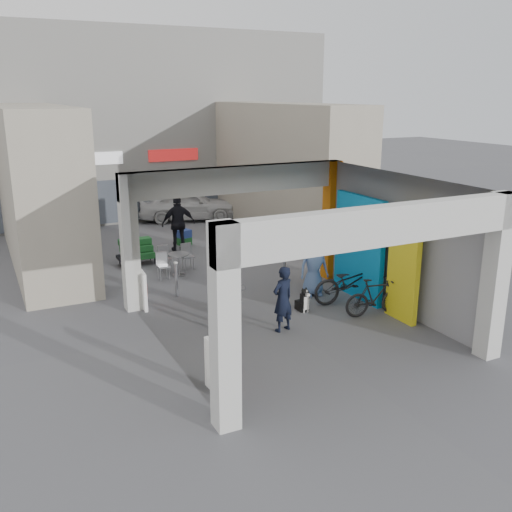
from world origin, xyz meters
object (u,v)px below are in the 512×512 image
man_elderly (314,266)px  bicycle_rear (375,297)px  border_collie (304,302)px  bicycle_front (350,282)px  cafe_set (173,264)px  white_van (187,204)px  man_with_dog (283,299)px  produce_stand (137,254)px  man_crates (178,223)px  man_back_turned (234,295)px

man_elderly → bicycle_rear: (0.57, -1.98, -0.33)m
border_collie → bicycle_front: (1.45, 0.03, 0.29)m
cafe_set → bicycle_front: bicycle_front is taller
white_van → man_with_dog: bearing=-172.2°
produce_stand → bicycle_front: bicycle_front is taller
cafe_set → man_elderly: man_elderly is taller
man_with_dog → bicycle_rear: bearing=160.8°
bicycle_rear → man_crates: bearing=26.1°
produce_stand → bicycle_front: (4.16, -5.95, 0.23)m
border_collie → man_elderly: bearing=45.5°
man_elderly → man_crates: 6.22m
border_collie → white_van: white_van is taller
man_crates → bicycle_rear: (2.41, -7.91, -0.51)m
cafe_set → man_crates: 2.66m
bicycle_front → man_with_dog: bearing=115.3°
man_with_dog → man_back_turned: size_ratio=0.91×
man_elderly → white_van: bearing=100.6°
man_back_turned → man_elderly: bearing=-7.3°
produce_stand → man_back_turned: bearing=-71.6°
produce_stand → man_back_turned: size_ratio=0.72×
bicycle_front → produce_stand: bearing=41.2°
man_with_dog → man_crates: size_ratio=0.79×
produce_stand → man_crates: (1.75, 0.90, 0.67)m
man_crates → produce_stand: bearing=32.4°
border_collie → man_with_dog: bearing=-143.6°
man_crates → white_van: bearing=-107.9°
man_with_dog → man_elderly: 2.65m
man_back_turned → man_with_dog: bearing=-60.0°
produce_stand → man_back_turned: 6.31m
man_elderly → man_crates: (-1.84, 5.93, 0.18)m
produce_stand → border_collie: 6.57m
man_with_dog → bicycle_rear: size_ratio=0.97×
produce_stand → man_with_dog: 7.03m
produce_stand → man_with_dog: (1.63, -6.82, 0.46)m
cafe_set → man_back_turned: man_back_turned is taller
cafe_set → white_van: bearing=66.9°
bicycle_front → white_van: (-0.41, 11.54, 0.16)m
cafe_set → man_elderly: size_ratio=0.83×
bicycle_front → bicycle_rear: 1.06m
man_back_turned → man_elderly: size_ratio=1.06×
bicycle_front → white_van: size_ratio=0.50×
man_back_turned → bicycle_rear: man_back_turned is taller
produce_stand → bicycle_rear: bicycle_rear is taller
man_elderly → produce_stand: bearing=137.0°
cafe_set → white_van: 7.68m
produce_stand → white_van: (3.75, 5.59, 0.39)m
man_back_turned → man_crates: bearing=51.5°
man_elderly → bicycle_rear: bearing=-62.3°
cafe_set → border_collie: (1.97, -4.52, -0.03)m
bicycle_front → white_van: 11.55m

